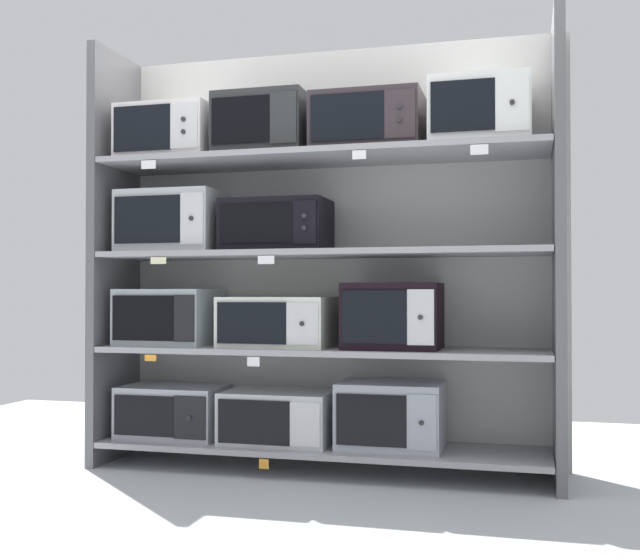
% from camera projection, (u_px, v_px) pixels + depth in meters
% --- Properties ---
extents(ground, '(6.33, 6.00, 0.02)m').
position_uv_depth(ground, '(255.00, 529.00, 3.11)').
color(ground, '#B2B7BC').
extents(back_panel, '(2.53, 0.04, 2.28)m').
position_uv_depth(back_panel, '(333.00, 255.00, 4.36)').
color(back_panel, '#B2B2AD').
rests_on(back_panel, ground).
extents(upright_left, '(0.05, 0.51, 2.28)m').
position_uv_depth(upright_left, '(114.00, 256.00, 4.40)').
color(upright_left, '#5B5B5E').
rests_on(upright_left, ground).
extents(upright_right, '(0.05, 0.51, 2.28)m').
position_uv_depth(upright_right, '(559.00, 249.00, 3.79)').
color(upright_right, '#5B5B5E').
rests_on(upright_right, ground).
extents(shelf_0, '(2.33, 0.51, 0.03)m').
position_uv_depth(shelf_0, '(320.00, 447.00, 4.08)').
color(shelf_0, '#99999E').
rests_on(shelf_0, ground).
extents(microwave_0, '(0.55, 0.38, 0.28)m').
position_uv_depth(microwave_0, '(174.00, 411.00, 4.29)').
color(microwave_0, '#9EA2AC').
rests_on(microwave_0, shelf_0).
extents(microwave_1, '(0.57, 0.42, 0.27)m').
position_uv_depth(microwave_1, '(280.00, 417.00, 4.13)').
color(microwave_1, '#B6BBBA').
rests_on(microwave_1, shelf_0).
extents(microwave_2, '(0.52, 0.39, 0.34)m').
position_uv_depth(microwave_2, '(391.00, 415.00, 3.98)').
color(microwave_2, '#9AA0AD').
rests_on(microwave_2, shelf_0).
extents(price_tag_0, '(0.05, 0.00, 0.05)m').
position_uv_depth(price_tag_0, '(264.00, 464.00, 3.88)').
color(price_tag_0, orange).
extents(shelf_1, '(2.33, 0.51, 0.03)m').
position_uv_depth(shelf_1, '(320.00, 350.00, 4.09)').
color(shelf_1, '#99999E').
extents(microwave_3, '(0.50, 0.41, 0.31)m').
position_uv_depth(microwave_3, '(169.00, 317.00, 4.31)').
color(microwave_3, '#98A2A7').
rests_on(microwave_3, shelf_1).
extents(microwave_4, '(0.57, 0.40, 0.26)m').
position_uv_depth(microwave_4, '(278.00, 322.00, 4.14)').
color(microwave_4, silver).
rests_on(microwave_4, shelf_1).
extents(microwave_5, '(0.48, 0.40, 0.34)m').
position_uv_depth(microwave_5, '(393.00, 316.00, 3.99)').
color(microwave_5, black).
rests_on(microwave_5, shelf_1).
extents(price_tag_1, '(0.06, 0.00, 0.03)m').
position_uv_depth(price_tag_1, '(151.00, 358.00, 4.05)').
color(price_tag_1, orange).
extents(price_tag_2, '(0.06, 0.00, 0.05)m').
position_uv_depth(price_tag_2, '(253.00, 362.00, 3.91)').
color(price_tag_2, white).
extents(shelf_2, '(2.33, 0.51, 0.03)m').
position_uv_depth(shelf_2, '(320.00, 254.00, 4.10)').
color(shelf_2, '#99999E').
extents(microwave_6, '(0.54, 0.40, 0.34)m').
position_uv_depth(microwave_6, '(173.00, 222.00, 4.31)').
color(microwave_6, '#B6BDBE').
rests_on(microwave_6, shelf_2).
extents(microwave_7, '(0.55, 0.36, 0.27)m').
position_uv_depth(microwave_7, '(277.00, 226.00, 4.16)').
color(microwave_7, black).
rests_on(microwave_7, shelf_2).
extents(price_tag_3, '(0.09, 0.00, 0.04)m').
position_uv_depth(price_tag_3, '(158.00, 261.00, 4.05)').
color(price_tag_3, beige).
extents(price_tag_4, '(0.09, 0.00, 0.04)m').
position_uv_depth(price_tag_4, '(266.00, 260.00, 3.90)').
color(price_tag_4, white).
extents(shelf_3, '(2.33, 0.51, 0.03)m').
position_uv_depth(shelf_3, '(320.00, 158.00, 4.10)').
color(shelf_3, '#99999E').
extents(microwave_8, '(0.51, 0.42, 0.30)m').
position_uv_depth(microwave_8, '(171.00, 135.00, 4.32)').
color(microwave_8, silver).
rests_on(microwave_8, shelf_3).
extents(microwave_9, '(0.49, 0.38, 0.33)m').
position_uv_depth(microwave_9, '(264.00, 127.00, 4.18)').
color(microwave_9, '#292B2B').
rests_on(microwave_9, shelf_3).
extents(microwave_10, '(0.56, 0.39, 0.30)m').
position_uv_depth(microwave_10, '(368.00, 124.00, 4.04)').
color(microwave_10, '#32292D').
rests_on(microwave_10, shelf_3).
extents(microwave_11, '(0.49, 0.42, 0.33)m').
position_uv_depth(microwave_11, '(481.00, 114.00, 3.89)').
color(microwave_11, silver).
rests_on(microwave_11, shelf_3).
extents(price_tag_5, '(0.08, 0.00, 0.04)m').
position_uv_depth(price_tag_5, '(149.00, 165.00, 4.07)').
color(price_tag_5, white).
extents(price_tag_6, '(0.07, 0.00, 0.04)m').
position_uv_depth(price_tag_6, '(359.00, 155.00, 3.78)').
color(price_tag_6, white).
extents(price_tag_7, '(0.08, 0.00, 0.05)m').
position_uv_depth(price_tag_7, '(479.00, 150.00, 3.64)').
color(price_tag_7, white).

